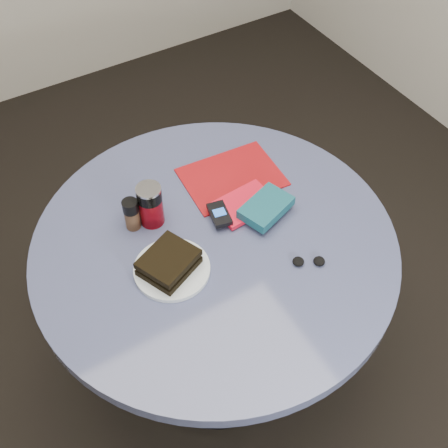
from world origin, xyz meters
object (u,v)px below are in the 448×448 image
magazine (232,177)px  mp3_player (219,214)px  soda_can (150,205)px  red_book (244,204)px  pepper_grinder (132,214)px  headphones (309,261)px  table (215,275)px  sandwich (169,262)px  novel (266,207)px  plate (172,269)px

magazine → mp3_player: bearing=-128.8°
soda_can → red_book: soda_can is taller
pepper_grinder → headphones: bearing=-46.1°
red_book → table: bearing=-159.8°
soda_can → headphones: bearing=-50.3°
pepper_grinder → headphones: pepper_grinder is taller
table → sandwich: sandwich is taller
mp3_player → soda_can: bearing=149.4°
mp3_player → novel: bearing=-22.7°
mp3_player → headphones: bearing=-63.4°
pepper_grinder → mp3_player: bearing=-25.8°
table → red_book: 0.23m
sandwich → plate: bearing=-22.8°
magazine → red_book: (-0.03, -0.12, 0.01)m
plate → pepper_grinder: (-0.02, 0.19, 0.04)m
headphones → plate: bearing=152.9°
table → sandwich: size_ratio=5.84×
sandwich → soda_can: (0.04, 0.18, 0.03)m
soda_can → headphones: size_ratio=1.43×
table → plate: (-0.15, -0.03, 0.17)m
mp3_player → magazine: bearing=47.0°
plate → magazine: bearing=34.3°
mp3_player → headphones: 0.28m
headphones → pepper_grinder: bearing=133.9°
soda_can → headphones: 0.45m
plate → mp3_player: (0.19, 0.09, 0.02)m
soda_can → sandwich: bearing=-102.2°
soda_can → plate: bearing=-100.3°
mp3_player → plate: bearing=-156.1°
soda_can → novel: (0.28, -0.15, -0.03)m
soda_can → pepper_grinder: soda_can is taller
sandwich → red_book: (0.29, 0.09, -0.02)m
novel → mp3_player: size_ratio=1.54×
red_book → novel: size_ratio=1.15×
sandwich → soda_can: 0.19m
magazine → headphones: size_ratio=3.17×
red_book → mp3_player: bearing=-179.9°
mp3_player → pepper_grinder: bearing=154.2°
table → magazine: bearing=47.6°
table → novel: size_ratio=6.82×
pepper_grinder → headphones: (0.34, -0.35, -0.04)m
mp3_player → headphones: size_ratio=1.05×
soda_can → magazine: bearing=6.5°
pepper_grinder → novel: 0.37m
plate → pepper_grinder: bearing=96.4°
sandwich → pepper_grinder: (-0.02, 0.19, 0.01)m
sandwich → magazine: size_ratio=0.60×
pepper_grinder → headphones: 0.49m
sandwich → mp3_player: size_ratio=1.80×
table → soda_can: bearing=127.0°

